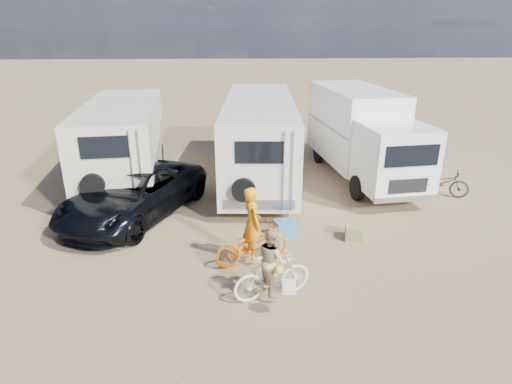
{
  "coord_description": "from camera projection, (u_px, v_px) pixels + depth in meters",
  "views": [
    {
      "loc": [
        -0.98,
        -9.25,
        5.85
      ],
      "look_at": [
        -0.37,
        2.23,
        1.3
      ],
      "focal_mm": 29.94,
      "sensor_mm": 36.0,
      "label": 1
    }
  ],
  "objects": [
    {
      "name": "box_truck",
      "position": [
        364.0,
        136.0,
        16.8
      ],
      "size": [
        3.24,
        7.65,
        3.42
      ],
      "primitive_type": null,
      "rotation": [
        0.0,
        0.0,
        0.12
      ],
      "color": "white",
      "rests_on": "ground"
    },
    {
      "name": "bike_man",
      "position": [
        252.0,
        244.0,
        11.03
      ],
      "size": [
        2.13,
        1.35,
        1.06
      ],
      "primitive_type": "imported",
      "rotation": [
        0.0,
        0.0,
        1.92
      ],
      "color": "#E15500",
      "rests_on": "ground"
    },
    {
      "name": "bike_parked",
      "position": [
        440.0,
        182.0,
        15.4
      ],
      "size": [
        2.04,
        1.4,
        1.02
      ],
      "primitive_type": "imported",
      "rotation": [
        0.0,
        0.0,
        1.15
      ],
      "color": "black",
      "rests_on": "ground"
    },
    {
      "name": "rider_woman",
      "position": [
        272.0,
        267.0,
        9.52
      ],
      "size": [
        0.81,
        0.91,
        1.57
      ],
      "primitive_type": "imported",
      "rotation": [
        0.0,
        0.0,
        1.89
      ],
      "color": "tan",
      "rests_on": "ground"
    },
    {
      "name": "ground",
      "position": [
        275.0,
        272.0,
        10.79
      ],
      "size": [
        140.0,
        140.0,
        0.0
      ],
      "primitive_type": "plane",
      "color": "#907656",
      "rests_on": "ground"
    },
    {
      "name": "bike_woman",
      "position": [
        272.0,
        276.0,
        9.6
      ],
      "size": [
        1.94,
        1.08,
        1.12
      ],
      "primitive_type": "imported",
      "rotation": [
        0.0,
        0.0,
        1.89
      ],
      "color": "beige",
      "rests_on": "ground"
    },
    {
      "name": "rv_left",
      "position": [
        124.0,
        144.0,
        16.49
      ],
      "size": [
        3.4,
        7.69,
        3.04
      ],
      "primitive_type": null,
      "rotation": [
        0.0,
        0.0,
        0.11
      ],
      "color": "beige",
      "rests_on": "ground"
    },
    {
      "name": "cooler",
      "position": [
        285.0,
        228.0,
        12.54
      ],
      "size": [
        0.7,
        0.59,
        0.48
      ],
      "primitive_type": "cube",
      "rotation": [
        0.0,
        0.0,
        0.28
      ],
      "color": "teal",
      "rests_on": "ground"
    },
    {
      "name": "crate",
      "position": [
        354.0,
        233.0,
        12.37
      ],
      "size": [
        0.58,
        0.58,
        0.39
      ],
      "primitive_type": "cube",
      "rotation": [
        0.0,
        0.0,
        -0.21
      ],
      "color": "olive",
      "rests_on": "ground"
    },
    {
      "name": "rider_man",
      "position": [
        252.0,
        229.0,
        10.87
      ],
      "size": [
        0.68,
        0.82,
        1.93
      ],
      "primitive_type": "imported",
      "rotation": [
        0.0,
        0.0,
        1.92
      ],
      "color": "orange",
      "rests_on": "ground"
    },
    {
      "name": "dark_suv",
      "position": [
        134.0,
        194.0,
        13.64
      ],
      "size": [
        4.71,
        6.19,
        1.56
      ],
      "primitive_type": "imported",
      "rotation": [
        0.0,
        0.0,
        -0.43
      ],
      "color": "black",
      "rests_on": "ground"
    },
    {
      "name": "rv_main",
      "position": [
        259.0,
        141.0,
        16.7
      ],
      "size": [
        3.1,
        8.84,
        3.14
      ],
      "primitive_type": null,
      "rotation": [
        0.0,
        0.0,
        -0.06
      ],
      "color": "white",
      "rests_on": "ground"
    }
  ]
}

